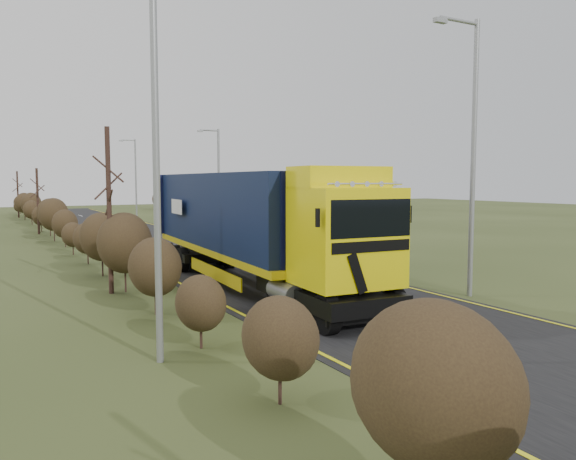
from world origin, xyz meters
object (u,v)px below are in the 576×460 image
Objects in this scene: lorry at (247,221)px; car_blue_sedan at (226,223)px; streetlight_near at (471,146)px; speed_sign at (272,224)px; car_red_hatchback at (232,227)px.

lorry is 3.89× the size of car_blue_sedan.
streetlight_near is (-2.55, -27.94, 4.63)m from car_blue_sedan.
streetlight_near is at bearing -39.80° from lorry.
lorry is 8.02× the size of speed_sign.
car_red_hatchback is at bearing 82.72° from car_blue_sedan.
lorry is 8.66m from streetlight_near.
speed_sign reaches higher than car_red_hatchback.
streetlight_near is at bearing 95.60° from car_blue_sedan.
lorry reaches higher than car_red_hatchback.
car_blue_sedan is at bearing 84.79° from streetlight_near.
car_blue_sedan is at bearing 72.46° from lorry.
lorry is 13.65m from speed_sign.
lorry is 18.99m from car_red_hatchback.
car_blue_sedan is 2.06× the size of speed_sign.
lorry reaches higher than speed_sign.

